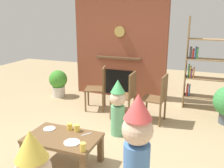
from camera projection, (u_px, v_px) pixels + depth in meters
ground_plane at (93, 151)px, 3.61m from camera, size 12.00×12.00×0.00m
brick_fireplace_feature at (120, 47)px, 5.78m from camera, size 2.20×0.28×2.40m
bookshelf at (205, 67)px, 5.03m from camera, size 0.90×0.28×1.90m
coffee_table at (63, 141)px, 3.21m from camera, size 0.94×0.59×0.41m
paper_cup_near_left at (77, 128)px, 3.32m from camera, size 0.08×0.08×0.09m
paper_cup_near_right at (70, 126)px, 3.37m from camera, size 0.07×0.07×0.09m
paper_cup_center at (83, 147)px, 2.84m from camera, size 0.07×0.07×0.11m
paper_plate_front at (72, 142)px, 3.03m from camera, size 0.20×0.20×0.01m
paper_plate_rear at (49, 129)px, 3.39m from camera, size 0.16×0.16×0.01m
birthday_cake_slice at (32, 137)px, 3.11m from camera, size 0.10×0.10×0.07m
table_fork at (86, 134)px, 3.25m from camera, size 0.10×0.13×0.01m
child_in_pink at (137, 145)px, 2.56m from camera, size 0.33×0.33×1.18m
child_by_the_chairs at (118, 106)px, 3.98m from camera, size 0.26×0.26×0.94m
dining_chair_left at (100, 86)px, 5.09m from camera, size 0.50×0.50×0.90m
dining_chair_middle at (128, 93)px, 4.62m from camera, size 0.40×0.40×0.90m
dining_chair_right at (159, 96)px, 4.44m from camera, size 0.43×0.43×0.90m
potted_plant_short at (58, 82)px, 5.92m from camera, size 0.43×0.43×0.64m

